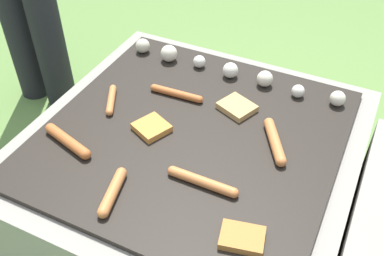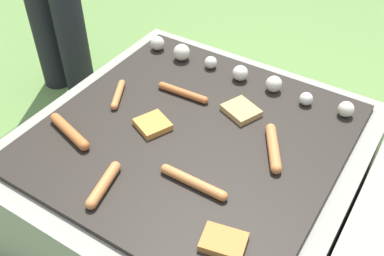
# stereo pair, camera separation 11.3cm
# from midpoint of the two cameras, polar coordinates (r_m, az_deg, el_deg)

# --- Properties ---
(ground_plane) EXTENTS (14.00, 14.00, 0.00)m
(ground_plane) POSITION_cam_midpoint_polar(r_m,az_deg,el_deg) (1.61, 2.05, -10.94)
(ground_plane) COLOR #608442
(grill) EXTENTS (0.95, 0.95, 0.38)m
(grill) POSITION_cam_midpoint_polar(r_m,az_deg,el_deg) (1.46, 2.23, -6.39)
(grill) COLOR gray
(grill) RESTS_ON ground_plane
(sausage_mid_right) EXTENTS (0.08, 0.13, 0.02)m
(sausage_mid_right) POSITION_cam_midpoint_polar(r_m,az_deg,el_deg) (1.46, -7.19, 4.18)
(sausage_mid_right) COLOR #C6753D
(sausage_mid_right) RESTS_ON grill
(sausage_back_center) EXTENTS (0.20, 0.03, 0.03)m
(sausage_back_center) POSITION_cam_midpoint_polar(r_m,az_deg,el_deg) (1.17, 2.96, -7.00)
(sausage_back_center) COLOR #C6753D
(sausage_back_center) RESTS_ON grill
(sausage_back_right) EXTENTS (0.11, 0.17, 0.03)m
(sausage_back_right) POSITION_cam_midpoint_polar(r_m,az_deg,el_deg) (1.29, 12.78, -2.56)
(sausage_back_right) COLOR #C6753D
(sausage_back_right) RESTS_ON grill
(sausage_front_center) EXTENTS (0.19, 0.08, 0.03)m
(sausage_front_center) POSITION_cam_midpoint_polar(r_m,az_deg,el_deg) (1.34, -13.02, -0.51)
(sausage_front_center) COLOR #B7602D
(sausage_front_center) RESTS_ON grill
(sausage_back_left) EXTENTS (0.19, 0.03, 0.02)m
(sausage_back_left) POSITION_cam_midpoint_polar(r_m,az_deg,el_deg) (1.46, 1.06, 4.44)
(sausage_back_left) COLOR #B7602D
(sausage_back_left) RESTS_ON grill
(sausage_mid_left) EXTENTS (0.06, 0.16, 0.03)m
(sausage_mid_left) POSITION_cam_midpoint_polar(r_m,az_deg,el_deg) (1.17, -8.45, -7.24)
(sausage_mid_left) COLOR #C6753D
(sausage_mid_left) RESTS_ON grill
(bread_slice_left) EXTENTS (0.12, 0.12, 0.02)m
(bread_slice_left) POSITION_cam_midpoint_polar(r_m,az_deg,el_deg) (1.34, -2.61, 0.37)
(bread_slice_left) COLOR #D18438
(bread_slice_left) RESTS_ON grill
(bread_slice_center) EXTENTS (0.13, 0.12, 0.02)m
(bread_slice_center) POSITION_cam_midpoint_polar(r_m,az_deg,el_deg) (1.40, 8.56, 2.14)
(bread_slice_center) COLOR tan
(bread_slice_center) RESTS_ON grill
(bread_slice_right) EXTENTS (0.12, 0.10, 0.02)m
(bread_slice_right) POSITION_cam_midpoint_polar(r_m,az_deg,el_deg) (1.07, 7.16, -14.30)
(bread_slice_right) COLOR #B27033
(bread_slice_right) RESTS_ON grill
(mushroom_row) EXTENTS (0.76, 0.07, 0.06)m
(mushroom_row) POSITION_cam_midpoint_polar(r_m,az_deg,el_deg) (1.55, 7.23, 7.26)
(mushroom_row) COLOR beige
(mushroom_row) RESTS_ON grill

